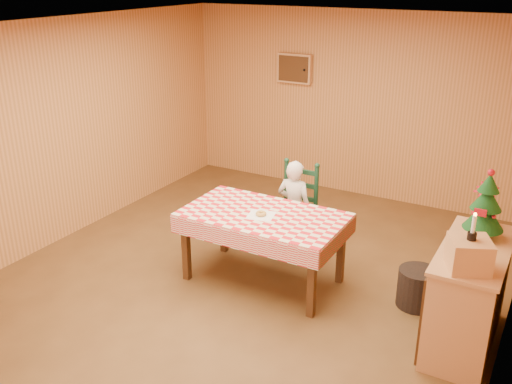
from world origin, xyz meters
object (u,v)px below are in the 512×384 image
dining_table (263,221)px  ladder_chair (296,211)px  seated_child (294,208)px  crate (469,254)px  christmas_tree (486,207)px  shelf_unit (467,296)px  storage_bin (417,288)px

dining_table → ladder_chair: size_ratio=1.53×
seated_child → crate: size_ratio=3.75×
ladder_chair → dining_table: bearing=-90.0°
crate → christmas_tree: (-0.00, 0.65, 0.16)m
shelf_unit → seated_child: bearing=158.5°
dining_table → christmas_tree: 2.13m
shelf_unit → christmas_tree: christmas_tree is taller
dining_table → shelf_unit: (2.05, -0.08, -0.22)m
dining_table → seated_child: (-0.00, 0.73, -0.13)m
crate → storage_bin: crate is taller
seated_child → storage_bin: (1.55, -0.42, -0.37)m
dining_table → crate: bearing=-13.1°
ladder_chair → shelf_unit: ladder_chair is taller
christmas_tree → storage_bin: 1.15m
dining_table → shelf_unit: bearing=-2.2°
shelf_unit → christmas_tree: bearing=88.0°
shelf_unit → storage_bin: size_ratio=3.21×
seated_child → storage_bin: bearing=164.8°
dining_table → christmas_tree: bearing=4.8°
storage_bin → ladder_chair: bearing=162.9°
ladder_chair → crate: size_ratio=3.60×
crate → storage_bin: size_ratio=0.78×
crate → christmas_tree: size_ratio=0.48×
seated_child → christmas_tree: size_ratio=1.81×
storage_bin → seated_child: bearing=164.8°
seated_child → shelf_unit: size_ratio=0.91×
seated_child → crate: crate is taller
shelf_unit → crate: crate is taller
christmas_tree → crate: bearing=-90.0°
dining_table → ladder_chair: 0.81m
shelf_unit → storage_bin: (-0.50, 0.39, -0.27)m
ladder_chair → storage_bin: bearing=-17.1°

